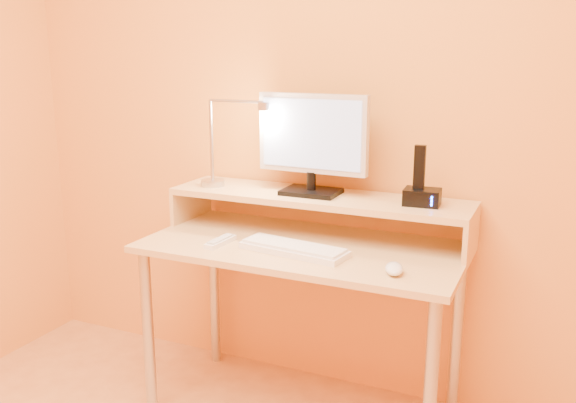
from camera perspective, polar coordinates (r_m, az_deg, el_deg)
The scene contains 25 objects.
wall_back at distance 2.54m, azimuth 4.32°, elevation 9.58°, with size 3.00×0.04×2.50m, color orange.
desk_leg_fl at distance 2.54m, azimuth -12.70°, elevation -11.88°, with size 0.04×0.04×0.69m, color #B2B2B7.
desk_leg_fr at distance 2.13m, azimuth 12.91°, elevation -17.17°, with size 0.04×0.04×0.69m, color #B2B2B7.
desk_leg_bl at distance 2.92m, azimuth -6.78°, elevation -8.18°, with size 0.04×0.04×0.69m, color #B2B2B7.
desk_leg_br at distance 2.57m, azimuth 15.22°, elevation -11.72°, with size 0.04×0.04×0.69m, color #B2B2B7.
desk_lower at distance 2.35m, azimuth 1.40°, elevation -4.22°, with size 1.20×0.60×0.03m, color tan.
shelf_riser_left at distance 2.73m, azimuth -8.86°, elevation -0.12°, with size 0.02×0.30×0.14m, color tan.
shelf_riser_right at distance 2.32m, azimuth 16.49°, elevation -2.97°, with size 0.02×0.30×0.14m, color tan.
desk_shelf at distance 2.44m, azimuth 2.79°, elevation 0.35°, with size 1.20×0.30×0.03m, color tan.
monitor_foot at distance 2.45m, azimuth 2.14°, elevation 0.90°, with size 0.22×0.16×0.02m, color black.
monitor_neck at distance 2.44m, azimuth 2.15°, elevation 1.91°, with size 0.04×0.04×0.07m, color black.
monitor_panel at distance 2.42m, azimuth 2.28°, elevation 6.25°, with size 0.45×0.04×0.31m, color silver.
monitor_back at distance 2.44m, azimuth 2.49°, elevation 6.32°, with size 0.40×0.01×0.26m, color black.
monitor_screen at distance 2.40m, azimuth 2.12°, elevation 6.20°, with size 0.41×0.00×0.27m, color #92A8DC.
lamp_base at distance 2.61m, azimuth -6.93°, elevation 1.70°, with size 0.10×0.10×0.03m, color #B2B2B7.
lamp_post at distance 2.58m, azimuth -7.04°, elevation 5.56°, with size 0.01×0.01×0.33m, color #B2B2B7.
lamp_arm at distance 2.50m, azimuth -4.77°, elevation 9.17°, with size 0.01×0.01×0.24m, color #B2B2B7.
lamp_head at distance 2.45m, azimuth -2.27°, elevation 8.75°, with size 0.04×0.04×0.03m, color #B2B2B7.
lamp_bulb at distance 2.45m, azimuth -2.27°, elevation 8.38°, with size 0.03×0.03×0.00m, color #FFEAC6.
phone_dock at distance 2.32m, azimuth 12.21°, elevation 0.41°, with size 0.13×0.10×0.06m, color black.
phone_handset at distance 2.30m, azimuth 11.99°, elevation 3.11°, with size 0.04×0.03×0.16m, color black.
phone_led at distance 2.26m, azimuth 13.05°, elevation 0.03°, with size 0.01×0.00×0.04m, color #2866FF.
keyboard at distance 2.25m, azimuth 0.52°, elevation -4.45°, with size 0.40×0.13×0.02m, color white.
mouse at distance 2.07m, azimuth 9.72°, elevation -6.10°, with size 0.06×0.10×0.04m, color silver.
remote_control at distance 2.36m, azimuth -6.22°, elevation -3.71°, with size 0.04×0.16×0.02m, color white.
Camera 1 is at (0.87, -0.88, 1.43)m, focal length 38.72 mm.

